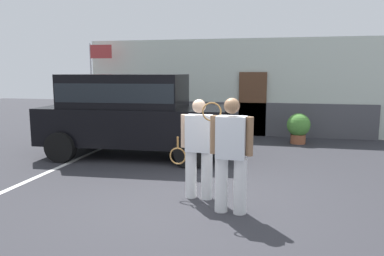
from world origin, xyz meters
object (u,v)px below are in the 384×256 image
(parked_suv, at_px, (132,111))
(potted_plant_by_porch, at_px, (298,127))
(tennis_player_woman, at_px, (231,154))
(flag_pole, at_px, (96,71))
(tennis_player_man, at_px, (199,148))

(parked_suv, relative_size, potted_plant_by_porch, 5.23)
(tennis_player_woman, bearing_deg, flag_pole, -44.78)
(tennis_player_woman, relative_size, potted_plant_by_porch, 1.94)
(tennis_player_woman, xyz_separation_m, flag_pole, (-5.40, 6.41, 1.21))
(tennis_player_man, bearing_deg, tennis_player_woman, 142.04)
(tennis_player_man, bearing_deg, potted_plant_by_porch, -106.31)
(tennis_player_man, relative_size, flag_pole, 0.55)
(parked_suv, bearing_deg, flag_pole, 125.93)
(parked_suv, bearing_deg, tennis_player_woman, -52.05)
(parked_suv, xyz_separation_m, flag_pole, (-2.51, 3.10, 0.97))
(tennis_player_woman, bearing_deg, tennis_player_man, -36.25)
(tennis_player_woman, bearing_deg, potted_plant_by_porch, -97.54)
(parked_suv, relative_size, tennis_player_woman, 2.70)
(parked_suv, xyz_separation_m, potted_plant_by_porch, (4.20, 2.57, -0.65))
(tennis_player_woman, distance_m, flag_pole, 8.46)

